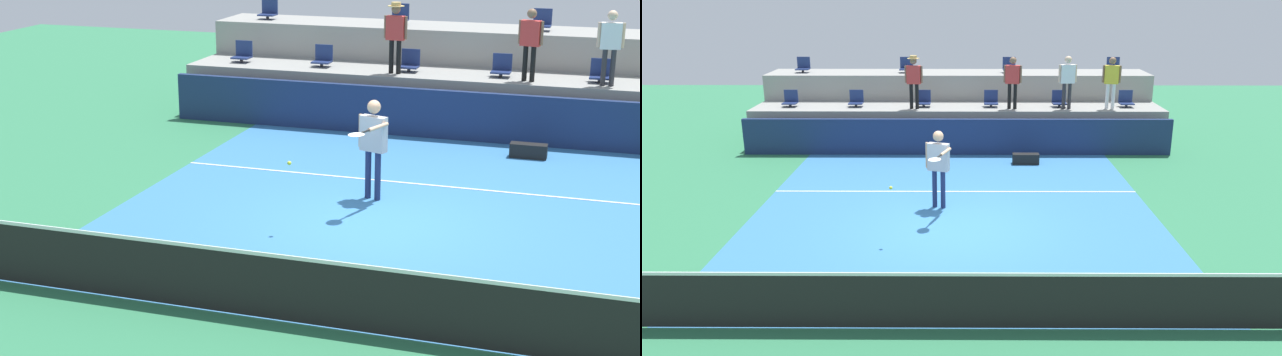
{
  "view_description": "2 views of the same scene",
  "coord_description": "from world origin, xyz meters",
  "views": [
    {
      "loc": [
        3.75,
        -14.28,
        5.23
      ],
      "look_at": [
        -0.54,
        -1.22,
        1.09
      ],
      "focal_mm": 52.7,
      "sensor_mm": 36.0,
      "label": 1
    },
    {
      "loc": [
        0.25,
        -11.94,
        4.83
      ],
      "look_at": [
        0.19,
        -0.6,
        1.29
      ],
      "focal_mm": 34.01,
      "sensor_mm": 36.0,
      "label": 2
    }
  ],
  "objects": [
    {
      "name": "spectator_leaning_on_rail",
      "position": [
        4.76,
        6.85,
        2.21
      ],
      "size": [
        0.57,
        0.27,
        1.61
      ],
      "color": "white",
      "rests_on": "seating_tier_lower"
    },
    {
      "name": "spectator_with_hat",
      "position": [
        -1.35,
        6.85,
        2.25
      ],
      "size": [
        0.57,
        0.41,
        1.65
      ],
      "color": "black",
      "rests_on": "seating_tier_lower"
    },
    {
      "name": "spectator_in_grey",
      "position": [
        1.71,
        6.85,
        2.21
      ],
      "size": [
        0.57,
        0.27,
        1.61
      ],
      "color": "black",
      "rests_on": "seating_tier_lower"
    },
    {
      "name": "stadium_chair_lower_mid_left",
      "position": [
        -1.08,
        7.23,
        1.46
      ],
      "size": [
        0.44,
        0.4,
        0.52
      ],
      "color": "#2D2D33",
      "rests_on": "seating_tier_lower"
    },
    {
      "name": "spectator_in_white",
      "position": [
        3.4,
        6.85,
        2.23
      ],
      "size": [
        0.58,
        0.24,
        1.64
      ],
      "color": "#2D2D33",
      "rests_on": "seating_tier_lower"
    },
    {
      "name": "sponsor_backboard",
      "position": [
        0.0,
        6.0,
        0.55
      ],
      "size": [
        13.0,
        0.16,
        1.1
      ],
      "primitive_type": "cube",
      "color": "navy",
      "rests_on": "ground_plane"
    },
    {
      "name": "stadium_chair_upper_far_left",
      "position": [
        -5.33,
        9.03,
        2.31
      ],
      "size": [
        0.44,
        0.4,
        0.52
      ],
      "color": "#2D2D33",
      "rests_on": "seating_tier_upper"
    },
    {
      "name": "tennis_ball",
      "position": [
        -1.2,
        -0.77,
        1.15
      ],
      "size": [
        0.07,
        0.07,
        0.07
      ],
      "color": "#CCE033"
    },
    {
      "name": "seating_tier_lower",
      "position": [
        0.0,
        7.3,
        0.62
      ],
      "size": [
        13.0,
        1.8,
        1.25
      ],
      "primitive_type": "cube",
      "color": "gray",
      "rests_on": "ground_plane"
    },
    {
      "name": "seating_tier_upper",
      "position": [
        0.0,
        9.1,
        1.05
      ],
      "size": [
        13.0,
        1.8,
        2.1
      ],
      "primitive_type": "cube",
      "color": "gray",
      "rests_on": "ground_plane"
    },
    {
      "name": "ground_plane",
      "position": [
        0.0,
        0.0,
        0.0
      ],
      "size": [
        40.0,
        40.0,
        0.0
      ],
      "primitive_type": "plane",
      "color": "#2D754C"
    },
    {
      "name": "equipment_bag",
      "position": [
        2.0,
        4.95,
        0.15
      ],
      "size": [
        0.76,
        0.28,
        0.3
      ],
      "primitive_type": "cube",
      "color": "black",
      "rests_on": "ground_plane"
    },
    {
      "name": "court_inner_paint",
      "position": [
        0.0,
        1.0,
        0.0
      ],
      "size": [
        9.0,
        10.0,
        0.01
      ],
      "primitive_type": "cube",
      "color": "teal",
      "rests_on": "ground_plane"
    },
    {
      "name": "stadium_chair_lower_right",
      "position": [
        3.24,
        7.23,
        1.46
      ],
      "size": [
        0.44,
        0.4,
        0.52
      ],
      "color": "#2D2D33",
      "rests_on": "seating_tier_lower"
    },
    {
      "name": "court_service_line",
      "position": [
        0.0,
        2.4,
        0.01
      ],
      "size": [
        9.0,
        0.06,
        0.0
      ],
      "primitive_type": "cube",
      "color": "white",
      "rests_on": "ground_plane"
    },
    {
      "name": "stadium_chair_upper_far_right",
      "position": [
        5.33,
        9.03,
        2.31
      ],
      "size": [
        0.44,
        0.4,
        0.52
      ],
      "color": "#2D2D33",
      "rests_on": "seating_tier_upper"
    },
    {
      "name": "stadium_chair_lower_far_right",
      "position": [
        5.37,
        7.23,
        1.46
      ],
      "size": [
        0.44,
        0.4,
        0.52
      ],
      "color": "#2D2D33",
      "rests_on": "seating_tier_lower"
    },
    {
      "name": "stadium_chair_lower_mid_right",
      "position": [
        1.07,
        7.23,
        1.46
      ],
      "size": [
        0.44,
        0.4,
        0.52
      ],
      "color": "#2D2D33",
      "rests_on": "seating_tier_lower"
    },
    {
      "name": "tennis_player",
      "position": [
        -0.36,
        1.23,
        1.12
      ],
      "size": [
        0.6,
        1.34,
        1.81
      ],
      "color": "navy",
      "rests_on": "ground_plane"
    },
    {
      "name": "stadium_chair_lower_far_left",
      "position": [
        -5.34,
        7.23,
        1.46
      ],
      "size": [
        0.44,
        0.4,
        0.52
      ],
      "color": "#2D2D33",
      "rests_on": "seating_tier_lower"
    },
    {
      "name": "stadium_chair_lower_left",
      "position": [
        -3.24,
        7.23,
        1.46
      ],
      "size": [
        0.44,
        0.4,
        0.52
      ],
      "color": "#2D2D33",
      "rests_on": "seating_tier_lower"
    },
    {
      "name": "tennis_net",
      "position": [
        0.0,
        -4.0,
        0.5
      ],
      "size": [
        10.48,
        0.08,
        1.07
      ],
      "color": "black",
      "rests_on": "ground_plane"
    },
    {
      "name": "stadium_chair_upper_right",
      "position": [
        1.75,
        9.03,
        2.31
      ],
      "size": [
        0.44,
        0.4,
        0.52
      ],
      "color": "#2D2D33",
      "rests_on": "seating_tier_upper"
    },
    {
      "name": "stadium_chair_upper_left",
      "position": [
        -1.78,
        9.03,
        2.31
      ],
      "size": [
        0.44,
        0.4,
        0.52
      ],
      "color": "#2D2D33",
      "rests_on": "seating_tier_upper"
    }
  ]
}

